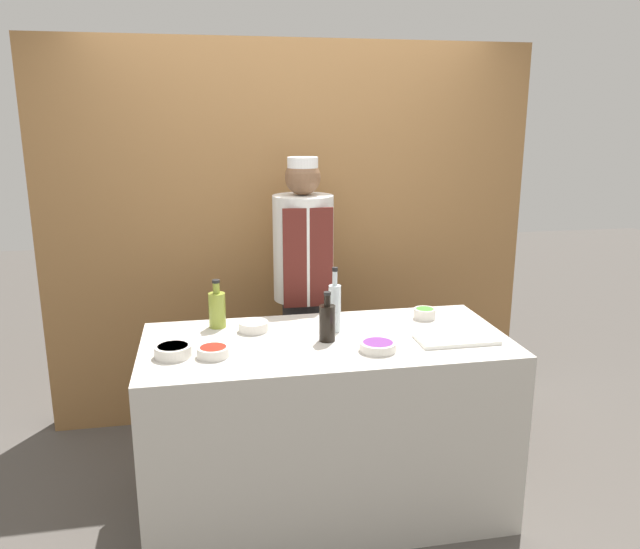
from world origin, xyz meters
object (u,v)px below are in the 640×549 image
at_px(cutting_board, 456,339).
at_px(bottle_clear, 335,307).
at_px(sauce_bowl_green, 425,313).
at_px(sauce_bowl_purple, 378,346).
at_px(bottle_soy, 326,322).
at_px(bottle_oil, 217,309).
at_px(chef_center, 304,292).
at_px(sauce_bowl_brown, 173,350).
at_px(sauce_bowl_white, 253,326).
at_px(sauce_bowl_red, 213,351).

bearing_deg(cutting_board, bottle_clear, 155.64).
bearing_deg(sauce_bowl_green, sauce_bowl_purple, -132.55).
bearing_deg(sauce_bowl_green, cutting_board, -84.98).
relative_size(sauce_bowl_green, cutting_board, 0.30).
xyz_separation_m(sauce_bowl_purple, bottle_soy, (-0.21, 0.17, 0.07)).
xyz_separation_m(bottle_oil, chef_center, (0.52, 0.46, -0.07)).
height_order(sauce_bowl_brown, chef_center, chef_center).
xyz_separation_m(sauce_bowl_white, cutting_board, (0.94, -0.32, -0.02)).
xyz_separation_m(sauce_bowl_green, cutting_board, (0.03, -0.35, -0.02)).
distance_m(sauce_bowl_white, sauce_bowl_brown, 0.47).
bearing_deg(sauce_bowl_green, bottle_soy, -158.10).
relative_size(sauce_bowl_green, sauce_bowl_white, 0.79).
xyz_separation_m(sauce_bowl_red, sauce_bowl_green, (1.11, 0.34, 0.01)).
bearing_deg(sauce_bowl_purple, sauce_bowl_brown, 173.67).
bearing_deg(sauce_bowl_white, bottle_clear, -11.04).
xyz_separation_m(sauce_bowl_brown, bottle_soy, (0.71, 0.07, 0.07)).
distance_m(sauce_bowl_red, cutting_board, 1.14).
bearing_deg(bottle_soy, cutting_board, -11.16).
distance_m(sauce_bowl_red, bottle_oil, 0.41).
xyz_separation_m(sauce_bowl_white, sauce_bowl_brown, (-0.38, -0.27, 0.00)).
xyz_separation_m(sauce_bowl_purple, cutting_board, (0.40, 0.05, -0.01)).
relative_size(sauce_bowl_green, sauce_bowl_purple, 0.68).
distance_m(sauce_bowl_green, chef_center, 0.77).
relative_size(bottle_oil, bottle_clear, 0.76).
bearing_deg(sauce_bowl_purple, chef_center, 101.54).
bearing_deg(sauce_bowl_brown, bottle_oil, 60.74).
relative_size(bottle_soy, bottle_clear, 0.74).
xyz_separation_m(sauce_bowl_red, bottle_soy, (0.53, 0.10, 0.07)).
relative_size(sauce_bowl_white, chef_center, 0.08).
relative_size(sauce_bowl_purple, cutting_board, 0.45).
xyz_separation_m(sauce_bowl_red, cutting_board, (1.14, -0.02, -0.02)).
bearing_deg(cutting_board, sauce_bowl_white, 161.03).
height_order(cutting_board, bottle_clear, bottle_clear).
bearing_deg(sauce_bowl_green, sauce_bowl_white, -178.12).
bearing_deg(bottle_clear, sauce_bowl_white, 168.96).
height_order(sauce_bowl_white, cutting_board, sauce_bowl_white).
bearing_deg(sauce_bowl_brown, sauce_bowl_green, 13.26).
xyz_separation_m(sauce_bowl_brown, cutting_board, (1.32, -0.05, -0.02)).
relative_size(sauce_bowl_green, bottle_soy, 0.48).
relative_size(sauce_bowl_brown, bottle_clear, 0.50).
bearing_deg(sauce_bowl_white, chef_center, 58.26).
distance_m(sauce_bowl_white, chef_center, 0.66).
bearing_deg(chef_center, sauce_bowl_red, -122.47).
bearing_deg(bottle_clear, sauce_bowl_red, -159.15).
relative_size(sauce_bowl_brown, bottle_soy, 0.68).
bearing_deg(sauce_bowl_green, chef_center, 136.82).
bearing_deg(cutting_board, chef_center, 123.99).
relative_size(bottle_oil, bottle_soy, 1.02).
bearing_deg(bottle_soy, sauce_bowl_green, 21.90).
bearing_deg(sauce_bowl_red, bottle_clear, 20.85).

